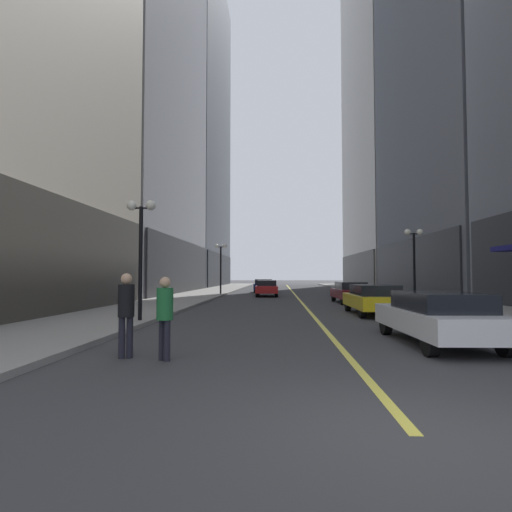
{
  "coord_description": "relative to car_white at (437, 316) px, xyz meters",
  "views": [
    {
      "loc": [
        -1.5,
        -4.68,
        1.75
      ],
      "look_at": [
        -2.98,
        23.26,
        3.03
      ],
      "focal_mm": 29.24,
      "sensor_mm": 36.0,
      "label": 1
    }
  ],
  "objects": [
    {
      "name": "car_maroon",
      "position": [
        0.49,
        15.64,
        -0.0
      ],
      "size": [
        1.9,
        4.67,
        1.32
      ],
      "color": "maroon",
      "rests_on": "ground"
    },
    {
      "name": "car_yellow",
      "position": [
        0.2,
        7.9,
        0.0
      ],
      "size": [
        1.93,
        4.8,
        1.32
      ],
      "color": "yellow",
      "rests_on": "ground"
    },
    {
      "name": "street_lamp_left_far",
      "position": [
        -8.91,
        24.61,
        2.54
      ],
      "size": [
        1.06,
        0.36,
        4.43
      ],
      "color": "black",
      "rests_on": "ground"
    },
    {
      "name": "sidewalk_right",
      "position": [
        5.74,
        28.9,
        -0.65
      ],
      "size": [
        4.5,
        78.0,
        0.15
      ],
      "primitive_type": "cube",
      "color": "gray",
      "rests_on": "ground"
    },
    {
      "name": "sidewalk_left",
      "position": [
        -10.76,
        28.9,
        -0.65
      ],
      "size": [
        4.5,
        78.0,
        0.15
      ],
      "primitive_type": "cube",
      "color": "gray",
      "rests_on": "ground"
    },
    {
      "name": "building_right_far",
      "position": [
        15.64,
        53.9,
        28.06
      ],
      "size": [
        15.49,
        26.0,
        57.71
      ],
      "color": "#A8A399",
      "rests_on": "ground"
    },
    {
      "name": "street_lamp_right_mid",
      "position": [
        3.89,
        13.82,
        2.54
      ],
      "size": [
        1.06,
        0.36,
        4.43
      ],
      "color": "black",
      "rests_on": "ground"
    },
    {
      "name": "building_left_far",
      "position": [
        -18.43,
        53.9,
        24.59
      ],
      "size": [
        11.04,
        26.0,
        50.83
      ],
      "color": "slate",
      "rests_on": "ground"
    },
    {
      "name": "lane_centre_stripe",
      "position": [
        -2.51,
        28.9,
        -0.72
      ],
      "size": [
        0.16,
        70.0,
        0.01
      ],
      "primitive_type": "cube",
      "color": "#E5D64C",
      "rests_on": "ground"
    },
    {
      "name": "pedestrian_in_black_coat",
      "position": [
        -7.22,
        -2.09,
        0.32
      ],
      "size": [
        0.44,
        0.44,
        1.78
      ],
      "color": "black",
      "rests_on": "ground"
    },
    {
      "name": "car_red",
      "position": [
        -4.95,
        23.78,
        -0.0
      ],
      "size": [
        1.86,
        4.76,
        1.32
      ],
      "color": "#B21919",
      "rests_on": "ground"
    },
    {
      "name": "car_navy",
      "position": [
        -5.5,
        31.19,
        -0.0
      ],
      "size": [
        2.07,
        4.32,
        1.32
      ],
      "color": "#141E4C",
      "rests_on": "ground"
    },
    {
      "name": "ground_plane",
      "position": [
        -2.51,
        28.9,
        -0.72
      ],
      "size": [
        200.0,
        200.0,
        0.0
      ],
      "primitive_type": "plane",
      "color": "#38383A"
    },
    {
      "name": "street_lamp_left_near",
      "position": [
        -8.91,
        3.82,
        2.54
      ],
      "size": [
        1.06,
        0.36,
        4.43
      ],
      "color": "black",
      "rests_on": "ground"
    },
    {
      "name": "pedestrian_in_green_parka",
      "position": [
        -6.33,
        -2.31,
        0.28
      ],
      "size": [
        0.48,
        0.48,
        1.71
      ],
      "color": "black",
      "rests_on": "ground"
    },
    {
      "name": "car_white",
      "position": [
        0.0,
        0.0,
        0.0
      ],
      "size": [
        1.97,
        4.79,
        1.32
      ],
      "color": "silver",
      "rests_on": "ground"
    }
  ]
}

